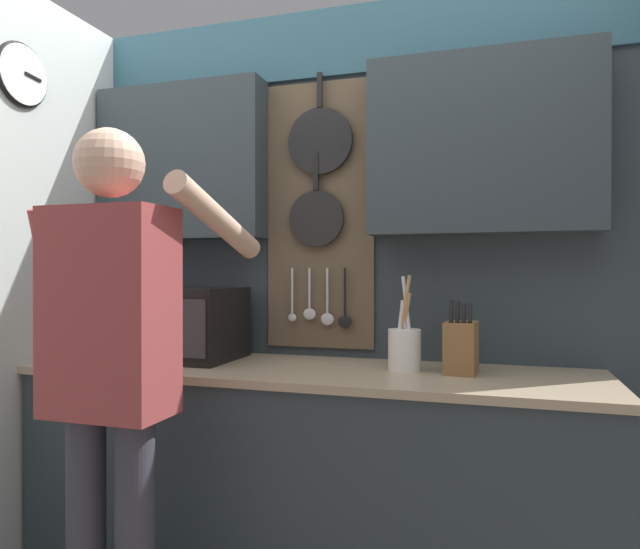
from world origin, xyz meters
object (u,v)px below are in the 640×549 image
at_px(microwave, 182,323).
at_px(utensil_crock, 404,347).
at_px(knife_block, 461,347).
at_px(person, 112,354).

distance_m(microwave, utensil_crock, 0.95).
relative_size(microwave, knife_block, 1.72).
bearing_deg(person, microwave, 102.26).
bearing_deg(utensil_crock, microwave, -179.88).
distance_m(knife_block, person, 1.21).
xyz_separation_m(knife_block, person, (-1.02, -0.65, 0.02)).
bearing_deg(utensil_crock, knife_block, -0.37).
bearing_deg(microwave, utensil_crock, 0.12).
relative_size(microwave, person, 0.27).
distance_m(utensil_crock, person, 1.04).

